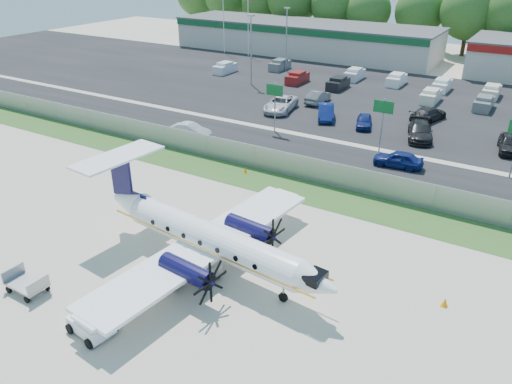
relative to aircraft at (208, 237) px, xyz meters
The scene contains 29 objects.
ground 2.07m from the aircraft, behind, with size 170.00×170.00×0.00m, color beige.
grass_verge 12.17m from the aircraft, 91.70° to the left, with size 170.00×4.00×0.02m, color #2D561E.
access_road 19.10m from the aircraft, 91.07° to the left, with size 170.00×8.00×0.02m, color black.
parking_lot 40.04m from the aircraft, 90.51° to the left, with size 170.00×32.00×0.02m, color black.
perimeter_fence 14.03m from the aircraft, 91.46° to the left, with size 120.00×0.06×1.99m.
building_west 66.59m from the aircraft, 111.46° to the left, with size 46.40×12.40×5.24m.
sign_left 24.43m from the aircraft, 110.05° to the left, with size 1.80×0.26×5.00m.
sign_mid 23.10m from the aircraft, 83.41° to the left, with size 1.80×0.26×5.00m.
flagpole_west 65.98m from the aircraft, 123.41° to the left, with size 1.06×0.12×10.00m.
flagpole_east 63.37m from the aircraft, 119.63° to the left, with size 1.06×0.12×10.00m.
light_pole_nw 43.22m from the aircraft, 118.18° to the left, with size 0.90×0.35×9.09m.
light_pole_sw 52.23m from the aircraft, 112.98° to the left, with size 0.90×0.35×9.09m.
tree_line 74.02m from the aircraft, 90.28° to the left, with size 112.00×6.00×14.00m, color #275318, non-canonical shape.
aircraft is the anchor object (origin of this frame).
pushback_tug 7.80m from the aircraft, 101.35° to the right, with size 2.40×1.88×1.20m.
baggage_cart_near 10.10m from the aircraft, 135.32° to the right, with size 2.28×1.41×1.19m.
baggage_cart_far 1.88m from the aircraft, 78.98° to the right, with size 2.47×1.75×1.19m.
cone_nose 13.32m from the aircraft, 15.25° to the left, with size 0.36×0.36×0.51m.
cone_starboard_wing 13.83m from the aircraft, 113.11° to the left, with size 0.36×0.36×0.51m.
road_car_west 22.77m from the aircraft, 130.29° to the left, with size 1.43×4.10×1.35m, color silver.
road_car_mid 21.16m from the aircraft, 75.90° to the left, with size 1.68×4.17×1.42m, color navy.
parked_car_a 31.61m from the aircraft, 110.76° to the left, with size 2.72×5.89×1.64m, color silver.
parked_car_b 30.03m from the aircraft, 100.67° to the left, with size 1.67×4.78×1.57m, color navy.
parked_car_c 29.02m from the aircraft, 91.98° to the left, with size 1.55×3.85×1.31m, color navy.
parked_car_d 28.88m from the aircraft, 80.18° to the left, with size 2.23×5.49×1.59m, color black.
parked_car_e 31.97m from the aircraft, 66.23° to the left, with size 1.88×4.67×1.59m, color black.
parked_car_f 35.77m from the aircraft, 104.38° to the left, with size 1.58×4.54×1.50m, color #595B5E.
parked_car_g 34.87m from the aircraft, 83.11° to the left, with size 2.11×5.20×1.51m, color black.
far_parking_rows 45.04m from the aircraft, 90.45° to the left, with size 56.00×10.00×1.60m, color gray, non-canonical shape.
Camera 1 is at (15.34, -19.52, 17.02)m, focal length 35.00 mm.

